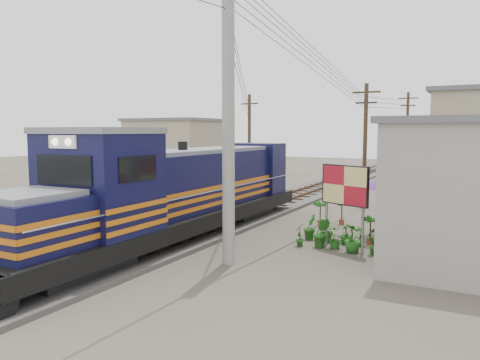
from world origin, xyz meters
The scene contains 14 objects.
ground centered at (0.00, 0.00, 0.00)m, with size 120.00×120.00×0.00m, color #473F35.
ballast centered at (0.00, 10.00, 0.08)m, with size 3.60×70.00×0.16m, color #595651.
track centered at (0.00, 10.00, 0.26)m, with size 1.15×70.00×0.12m.
locomotive centered at (0.00, 1.41, 1.84)m, with size 3.16×17.21×4.26m.
utility_pole_main centered at (3.50, -0.50, 5.00)m, with size 0.40×0.40×10.00m.
wooden_pole_mid centered at (4.50, 14.00, 3.68)m, with size 1.60×0.24×7.00m.
wooden_pole_far centered at (4.80, 28.00, 3.93)m, with size 1.60×0.24×7.50m.
wooden_pole_left centered at (-5.00, 18.00, 3.68)m, with size 1.60×0.24×7.00m.
power_lines centered at (-0.14, 8.49, 7.56)m, with size 9.65×19.00×3.30m.
shophouse_left centered at (-10.00, 16.00, 2.61)m, with size 6.30×6.30×5.20m.
billboard centered at (6.30, 3.02, 2.26)m, with size 1.88×0.89×3.08m.
market_umbrella centered at (7.35, 5.85, 2.27)m, with size 2.36×2.36×2.58m.
vendor centered at (7.70, 4.92, 0.94)m, with size 0.69×0.45×1.89m, color black.
plant_nursery centered at (5.91, 3.32, 0.47)m, with size 3.26×2.00×1.12m.
Camera 1 is at (10.69, -13.41, 4.29)m, focal length 35.00 mm.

